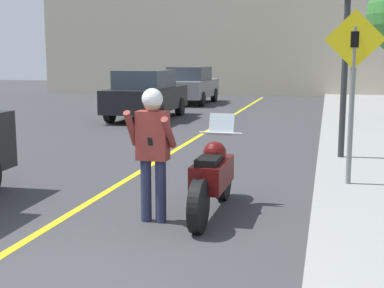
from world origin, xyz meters
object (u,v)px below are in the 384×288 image
(person_biker, at_px, (153,141))
(parked_car_grey, at_px, (190,85))
(crossing_sign, at_px, (353,81))
(motorcycle, at_px, (213,177))
(traffic_light, at_px, (347,20))
(parked_car_black, at_px, (146,94))

(person_biker, distance_m, parked_car_grey, 17.84)
(person_biker, height_order, crossing_sign, crossing_sign)
(motorcycle, height_order, traffic_light, traffic_light)
(person_biker, distance_m, parked_car_black, 11.72)
(crossing_sign, height_order, parked_car_grey, crossing_sign)
(traffic_light, height_order, parked_car_black, traffic_light)
(crossing_sign, height_order, traffic_light, traffic_light)
(motorcycle, xyz_separation_m, person_biker, (-0.67, -0.53, 0.55))
(parked_car_grey, bearing_deg, crossing_sign, -66.85)
(motorcycle, bearing_deg, person_biker, -141.76)
(person_biker, xyz_separation_m, parked_car_black, (-3.91, 11.04, -0.21))
(person_biker, bearing_deg, parked_car_black, 109.51)
(traffic_light, distance_m, parked_car_black, 9.29)
(motorcycle, relative_size, parked_car_black, 0.54)
(traffic_light, relative_size, parked_car_grey, 0.92)
(motorcycle, height_order, parked_car_grey, parked_car_grey)
(parked_car_black, relative_size, parked_car_grey, 1.00)
(traffic_light, bearing_deg, parked_car_grey, 116.57)
(crossing_sign, xyz_separation_m, parked_car_grey, (-6.48, 15.16, -0.91))
(traffic_light, xyz_separation_m, parked_car_black, (-6.35, 6.49, -1.97))
(motorcycle, relative_size, parked_car_grey, 0.54)
(person_biker, bearing_deg, motorcycle, 38.24)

